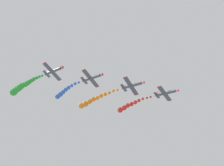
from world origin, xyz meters
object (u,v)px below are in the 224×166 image
at_px(airplane_lead, 166,93).
at_px(airplane_left_inner, 132,86).
at_px(airplane_left_outer, 53,71).
at_px(airplane_right_inner, 92,78).

distance_m(airplane_lead, airplane_left_inner, 14.70).
relative_size(airplane_left_inner, airplane_left_outer, 1.00).
height_order(airplane_lead, airplane_left_inner, airplane_left_inner).
bearing_deg(airplane_right_inner, airplane_left_outer, -43.16).
distance_m(airplane_left_inner, airplane_left_outer, 30.83).
xyz_separation_m(airplane_lead, airplane_left_inner, (12.26, -7.95, 1.59)).
bearing_deg(airplane_lead, airplane_left_outer, -38.96).
bearing_deg(airplane_left_outer, airplane_left_inner, 138.17).
xyz_separation_m(airplane_left_inner, airplane_right_inner, (12.08, -10.35, 2.07)).
relative_size(airplane_left_inner, airplane_right_inner, 1.00).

